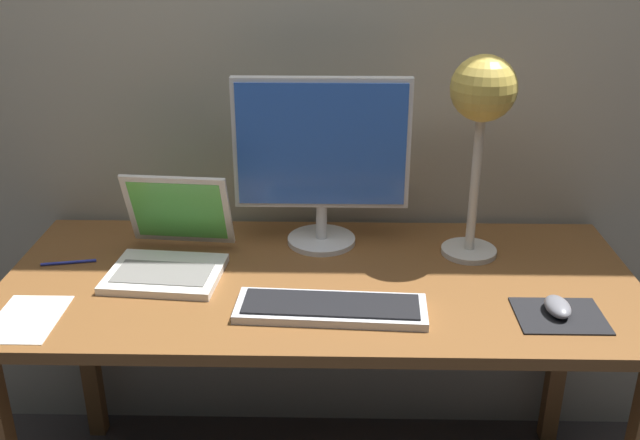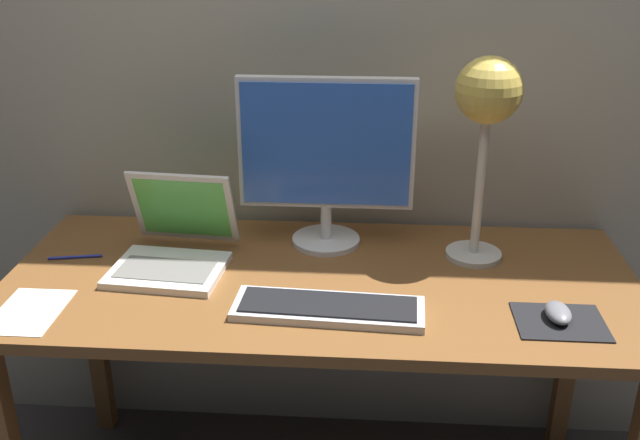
% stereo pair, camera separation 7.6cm
% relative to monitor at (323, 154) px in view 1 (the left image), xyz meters
% --- Properties ---
extents(back_wall, '(4.80, 0.06, 2.60)m').
position_rel_monitor_xyz_m(back_wall, '(-0.00, 0.19, 0.30)').
color(back_wall, '#B2A893').
rests_on(back_wall, ground).
extents(desk, '(1.60, 0.70, 0.74)m').
position_rel_monitor_xyz_m(desk, '(-0.00, -0.21, -0.34)').
color(desk, brown).
rests_on(desk, ground).
extents(monitor, '(0.47, 0.19, 0.46)m').
position_rel_monitor_xyz_m(monitor, '(0.00, 0.00, 0.00)').
color(monitor, silver).
rests_on(monitor, desk).
extents(keyboard_main, '(0.45, 0.16, 0.03)m').
position_rel_monitor_xyz_m(keyboard_main, '(0.02, -0.38, -0.25)').
color(keyboard_main, silver).
rests_on(keyboard_main, desk).
extents(laptop, '(0.30, 0.32, 0.23)m').
position_rel_monitor_xyz_m(laptop, '(-0.39, -0.15, -0.20)').
color(laptop, silver).
rests_on(laptop, desk).
extents(desk_lamp, '(0.17, 0.17, 0.53)m').
position_rel_monitor_xyz_m(desk_lamp, '(0.40, -0.06, 0.15)').
color(desk_lamp, beige).
rests_on(desk_lamp, desk).
extents(mousepad, '(0.20, 0.16, 0.00)m').
position_rel_monitor_xyz_m(mousepad, '(0.55, -0.39, -0.26)').
color(mousepad, black).
rests_on(mousepad, desk).
extents(mouse, '(0.06, 0.10, 0.03)m').
position_rel_monitor_xyz_m(mouse, '(0.54, -0.38, -0.24)').
color(mouse, slate).
rests_on(mouse, mousepad).
extents(paper_sheet_near_mouse, '(0.15, 0.21, 0.00)m').
position_rel_monitor_xyz_m(paper_sheet_near_mouse, '(-0.67, -0.42, -0.26)').
color(paper_sheet_near_mouse, white).
rests_on(paper_sheet_near_mouse, desk).
extents(pen, '(0.14, 0.04, 0.01)m').
position_rel_monitor_xyz_m(pen, '(-0.67, -0.14, -0.26)').
color(pen, '#2633A5').
rests_on(pen, desk).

